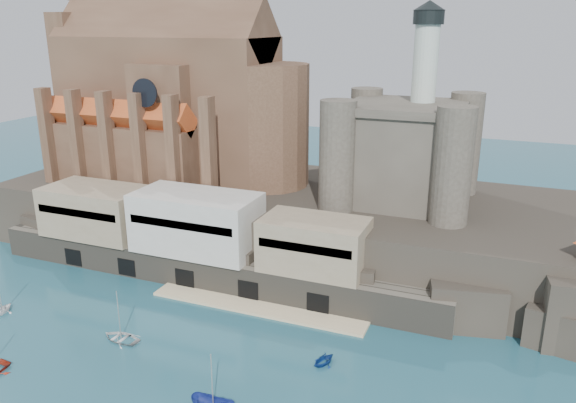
{
  "coord_description": "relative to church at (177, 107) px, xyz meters",
  "views": [
    {
      "loc": [
        30.7,
        -42.38,
        36.26
      ],
      "look_at": [
        0.82,
        32.0,
        10.64
      ],
      "focal_mm": 35.0,
      "sensor_mm": 36.0,
      "label": 1
    }
  ],
  "objects": [
    {
      "name": "promontory",
      "position": [
        23.94,
        -2.48,
        -17.2
      ],
      "size": [
        100.0,
        36.0,
        10.0
      ],
      "color": "black",
      "rests_on": "ground"
    },
    {
      "name": "boat_6",
      "position": [
        14.22,
        -36.91,
        -22.13
      ],
      "size": [
        1.35,
        3.6,
        4.93
      ],
      "primitive_type": "imported",
      "rotation": [
        0.0,
        0.0,
        4.62
      ],
      "color": "silver",
      "rests_on": "ground"
    },
    {
      "name": "boat_7",
      "position": [
        38.37,
        -32.61,
        -22.13
      ],
      "size": [
        3.15,
        2.59,
        3.15
      ],
      "primitive_type": "imported",
      "rotation": [
        0.0,
        0.0,
        5.89
      ],
      "color": "navy",
      "rests_on": "ground"
    },
    {
      "name": "castle_keep",
      "position": [
        40.21,
        -0.78,
        -3.81
      ],
      "size": [
        21.2,
        21.2,
        29.3
      ],
      "color": "#474137",
      "rests_on": "promontory"
    },
    {
      "name": "church",
      "position": [
        0.0,
        0.0,
        0.0
      ],
      "size": [
        47.0,
        25.93,
        30.51
      ],
      "color": "#4F3524",
      "rests_on": "promontory"
    },
    {
      "name": "boat_4",
      "position": [
        -4.31,
        -37.4,
        -22.13
      ],
      "size": [
        3.09,
        2.12,
        3.35
      ],
      "primitive_type": "imported",
      "rotation": [
        0.0,
        0.0,
        3.27
      ],
      "color": "white",
      "rests_on": "ground"
    },
    {
      "name": "quay",
      "position": [
        13.94,
        -18.78,
        -16.06
      ],
      "size": [
        70.0,
        12.0,
        13.05
      ],
      "color": "#5C5649",
      "rests_on": "ground"
    },
    {
      "name": "ground",
      "position": [
        24.13,
        -41.85,
        -22.13
      ],
      "size": [
        300.0,
        300.0,
        0.0
      ],
      "primitive_type": "plane",
      "color": "#1B4B5B",
      "rests_on": "ground"
    }
  ]
}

